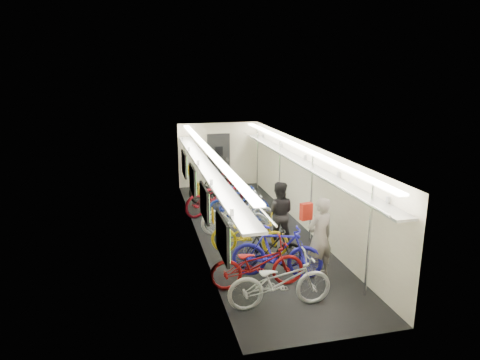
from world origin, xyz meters
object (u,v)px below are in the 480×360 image
backpack (306,211)px  bicycle_1 (277,252)px  passenger_near (320,238)px  bicycle_0 (280,281)px  passenger_mid (278,214)px

backpack → bicycle_1: bearing=-164.1°
passenger_near → bicycle_1: bearing=-25.3°
bicycle_1 → backpack: bearing=-42.0°
bicycle_0 → passenger_mid: passenger_mid is taller
passenger_mid → backpack: bearing=116.5°
passenger_near → backpack: 0.69m
bicycle_0 → passenger_near: 1.60m
bicycle_1 → backpack: backpack is taller
backpack → bicycle_0: bearing=-136.8°
bicycle_0 → bicycle_1: bicycle_1 is taller
bicycle_0 → passenger_mid: (0.89, 2.78, 0.31)m
bicycle_0 → passenger_near: bearing=-48.6°
bicycle_0 → passenger_near: size_ratio=1.12×
passenger_near → passenger_mid: 1.82m
bicycle_1 → passenger_mid: 1.76m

